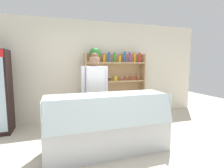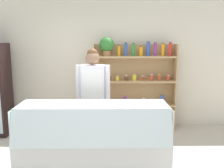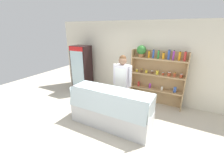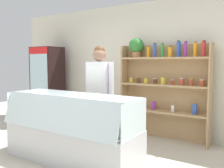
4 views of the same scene
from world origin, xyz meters
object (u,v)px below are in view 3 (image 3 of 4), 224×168
(drinks_fridge, at_px, (82,69))
(shop_clerk, at_px, (122,80))
(shelving_unit, at_px, (155,72))
(deli_display_case, at_px, (111,114))

(drinks_fridge, distance_m, shop_clerk, 2.21)
(shelving_unit, xyz_separation_m, shop_clerk, (-0.72, -0.99, -0.07))
(drinks_fridge, height_order, shelving_unit, shelving_unit)
(deli_display_case, bearing_deg, shop_clerk, 93.07)
(deli_display_case, xyz_separation_m, shop_clerk, (-0.04, 0.78, 0.73))
(shop_clerk, bearing_deg, drinks_fridge, 160.55)
(shelving_unit, bearing_deg, drinks_fridge, -174.72)
(drinks_fridge, distance_m, deli_display_case, 2.68)
(shop_clerk, bearing_deg, deli_display_case, -86.93)
(drinks_fridge, bearing_deg, shop_clerk, -19.45)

